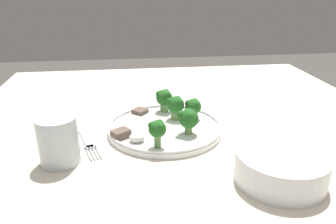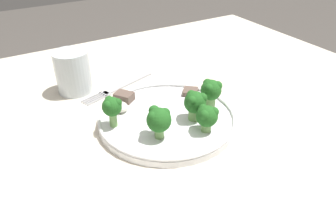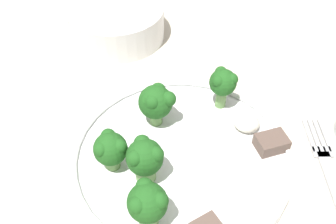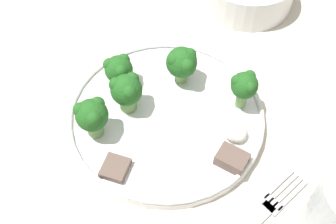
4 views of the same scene
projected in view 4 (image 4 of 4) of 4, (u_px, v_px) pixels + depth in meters
table at (147, 134)px, 0.63m from camera, size 1.08×1.13×0.74m
dinner_plate at (166, 115)px, 0.52m from camera, size 0.26×0.26×0.02m
broccoli_floret_near_rim_left at (119, 69)px, 0.53m from camera, size 0.04×0.04×0.05m
broccoli_floret_center_left at (244, 86)px, 0.50m from camera, size 0.04×0.04×0.06m
broccoli_floret_back_left at (92, 115)px, 0.47m from camera, size 0.04×0.04×0.06m
broccoli_floret_front_left at (126, 90)px, 0.50m from camera, size 0.04×0.04×0.06m
broccoli_floret_center_back at (183, 64)px, 0.52m from camera, size 0.04×0.04×0.06m
meat_slice_front_slice at (232, 159)px, 0.47m from camera, size 0.05×0.04×0.02m
meat_slice_middle_slice at (115, 168)px, 0.47m from camera, size 0.04×0.04×0.01m
sauce_dollop at (235, 131)px, 0.49m from camera, size 0.03×0.03×0.02m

